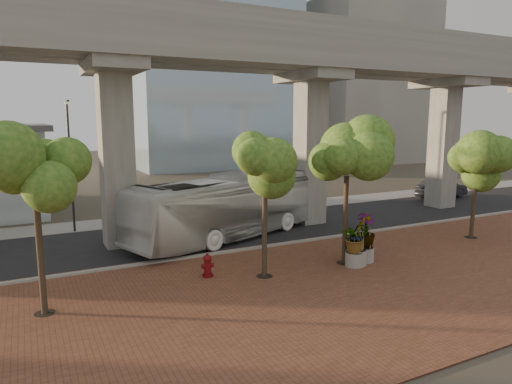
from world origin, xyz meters
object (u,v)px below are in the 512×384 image
parked_car (442,189)px  planter_front (355,240)px  fire_hydrant (208,265)px  transit_bus (230,207)px

parked_car → planter_front: 21.43m
parked_car → planter_front: (-18.33, -11.10, 0.47)m
fire_hydrant → planter_front: size_ratio=0.50×
transit_bus → planter_front: transit_bus is taller
transit_bus → planter_front: bearing=-178.4°
parked_car → planter_front: planter_front is taller
fire_hydrant → parked_car: bearing=20.7°
transit_bus → fire_hydrant: 6.80m
parked_car → fire_hydrant: bearing=103.1°
planter_front → fire_hydrant: bearing=165.2°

